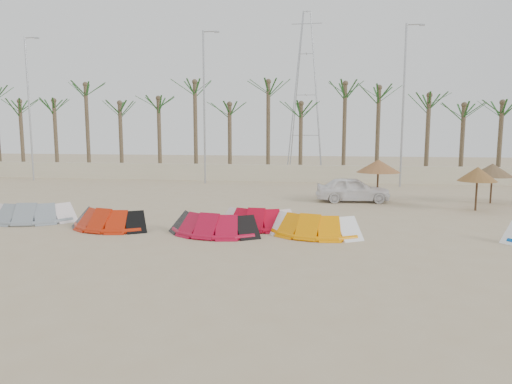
% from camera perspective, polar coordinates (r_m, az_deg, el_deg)
% --- Properties ---
extents(ground, '(120.00, 120.00, 0.00)m').
position_cam_1_polar(ground, '(13.64, -3.92, -8.72)').
color(ground, tan).
rests_on(ground, ground).
extents(boundary_wall, '(60.00, 0.30, 1.30)m').
position_cam_1_polar(boundary_wall, '(35.03, 4.02, 2.34)').
color(boundary_wall, beige).
rests_on(boundary_wall, ground).
extents(palm_line, '(52.00, 4.00, 7.70)m').
position_cam_1_polar(palm_line, '(36.43, 5.38, 11.65)').
color(palm_line, brown).
rests_on(palm_line, ground).
extents(lamp_a, '(1.25, 0.14, 11.00)m').
position_cam_1_polar(lamp_a, '(40.01, -26.46, 9.57)').
color(lamp_a, '#A5A8AD').
rests_on(lamp_a, ground).
extents(lamp_b, '(1.25, 0.14, 11.00)m').
position_cam_1_polar(lamp_b, '(34.01, -6.44, 10.79)').
color(lamp_b, '#A5A8AD').
rests_on(lamp_b, ground).
extents(lamp_c, '(1.25, 0.14, 11.00)m').
position_cam_1_polar(lamp_c, '(33.22, 17.99, 10.55)').
color(lamp_c, '#A5A8AD').
rests_on(lamp_c, ground).
extents(pylon, '(3.00, 3.00, 14.00)m').
position_cam_1_polar(pylon, '(40.99, 6.12, 2.16)').
color(pylon, '#A5A8AD').
rests_on(pylon, ground).
extents(kite_grey, '(3.87, 2.26, 0.90)m').
position_cam_1_polar(kite_grey, '(21.83, -25.93, -2.17)').
color(kite_grey, gray).
rests_on(kite_grey, ground).
extents(kite_red_left, '(3.53, 2.11, 0.90)m').
position_cam_1_polar(kite_red_left, '(19.09, -17.64, -3.06)').
color(kite_red_left, '#BB2108').
rests_on(kite_red_left, ground).
extents(kite_red_mid, '(3.69, 2.10, 0.90)m').
position_cam_1_polar(kite_red_mid, '(17.33, -5.17, -3.79)').
color(kite_red_mid, '#A80928').
rests_on(kite_red_mid, ground).
extents(kite_red_right, '(3.19, 1.62, 0.90)m').
position_cam_1_polar(kite_red_right, '(18.27, 0.32, -3.17)').
color(kite_red_right, '#B2041D').
rests_on(kite_red_right, ground).
extents(kite_orange, '(3.74, 2.26, 0.90)m').
position_cam_1_polar(kite_orange, '(17.23, 7.08, -3.88)').
color(kite_orange, '#FF8F00').
rests_on(kite_orange, ground).
extents(parasol_left, '(2.37, 2.37, 2.32)m').
position_cam_1_polar(parasol_left, '(25.72, 15.03, 3.16)').
color(parasol_left, '#4C331E').
rests_on(parasol_left, ground).
extents(parasol_mid, '(1.85, 1.85, 2.14)m').
position_cam_1_polar(parasol_mid, '(24.47, 25.96, 2.02)').
color(parasol_mid, '#4C331E').
rests_on(parasol_mid, ground).
extents(parasol_right, '(2.11, 2.11, 2.15)m').
position_cam_1_polar(parasol_right, '(27.32, 27.45, 2.45)').
color(parasol_right, '#4C331E').
rests_on(parasol_right, ground).
extents(car, '(4.12, 1.97, 1.36)m').
position_cam_1_polar(car, '(25.55, 12.00, 0.33)').
color(car, white).
rests_on(car, ground).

